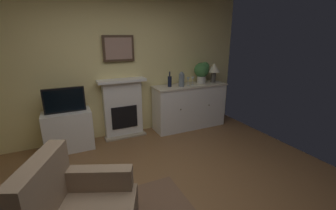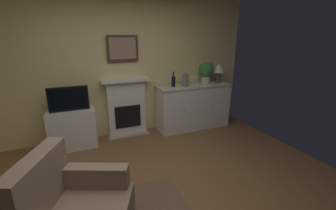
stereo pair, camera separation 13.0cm
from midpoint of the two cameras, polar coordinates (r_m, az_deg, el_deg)
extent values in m
cube|color=brown|center=(2.87, -0.23, -24.57)|extent=(5.20, 4.45, 0.10)
cube|color=#EAD68C|center=(4.27, -11.73, 10.55)|extent=(5.20, 0.06, 2.77)
cube|color=white|center=(4.36, -9.57, -0.83)|extent=(0.70, 0.18, 1.05)
cube|color=tan|center=(4.45, -8.95, -7.45)|extent=(0.77, 0.20, 0.03)
cube|color=black|center=(4.32, -9.19, -2.90)|extent=(0.48, 0.02, 0.42)
cube|color=white|center=(4.19, -9.85, 6.21)|extent=(0.87, 0.27, 0.05)
cube|color=#473323|center=(4.19, -10.47, 13.85)|extent=(0.55, 0.03, 0.45)
cube|color=#9E7A6B|center=(4.18, -10.42, 13.84)|extent=(0.47, 0.01, 0.37)
cube|color=white|center=(4.69, 7.16, -0.55)|extent=(1.48, 0.45, 0.87)
cube|color=beige|center=(4.57, 7.37, 4.84)|extent=(1.51, 0.48, 0.03)
sphere|color=brown|center=(4.33, 4.96, -1.18)|extent=(0.02, 0.02, 0.02)
sphere|color=brown|center=(4.65, 12.11, -0.19)|extent=(0.02, 0.02, 0.02)
cylinder|color=#4C4742|center=(4.85, 13.25, 6.75)|extent=(0.10, 0.10, 0.22)
cone|color=#EFE5C6|center=(4.82, 13.41, 9.08)|extent=(0.26, 0.26, 0.18)
cylinder|color=black|center=(4.36, 2.22, 5.91)|extent=(0.08, 0.08, 0.20)
cylinder|color=black|center=(4.34, 2.24, 7.79)|extent=(0.03, 0.03, 0.09)
cylinder|color=silver|center=(4.49, 6.87, 4.86)|extent=(0.06, 0.06, 0.00)
cylinder|color=silver|center=(4.48, 6.89, 5.46)|extent=(0.01, 0.01, 0.09)
cone|color=silver|center=(4.47, 6.92, 6.46)|extent=(0.07, 0.07, 0.07)
cylinder|color=silver|center=(4.55, 8.03, 4.99)|extent=(0.06, 0.06, 0.00)
cylinder|color=silver|center=(4.54, 8.05, 5.57)|extent=(0.01, 0.01, 0.09)
cone|color=silver|center=(4.53, 8.09, 6.56)|extent=(0.07, 0.07, 0.07)
cylinder|color=slate|center=(4.40, 5.23, 6.21)|extent=(0.11, 0.11, 0.24)
sphere|color=slate|center=(4.38, 5.27, 7.76)|extent=(0.08, 0.08, 0.08)
cube|color=white|center=(4.17, -22.06, -5.56)|extent=(0.75, 0.42, 0.67)
cube|color=black|center=(3.99, -22.91, 1.43)|extent=(0.62, 0.06, 0.40)
cube|color=black|center=(3.96, -22.91, 1.31)|extent=(0.57, 0.01, 0.35)
cylinder|color=beige|center=(4.75, 10.23, 6.22)|extent=(0.18, 0.18, 0.14)
sphere|color=#3D753D|center=(4.72, 10.36, 8.61)|extent=(0.30, 0.30, 0.30)
sphere|color=#3D753D|center=(4.72, 11.22, 9.41)|extent=(0.18, 0.18, 0.18)
cube|color=#8C7259|center=(2.24, -28.41, -17.19)|extent=(0.45, 0.76, 0.50)
cube|color=#8C7259|center=(2.43, -17.09, -16.78)|extent=(0.72, 0.41, 0.22)
camera|label=1|loc=(0.07, -88.71, 0.40)|focal=24.21mm
camera|label=2|loc=(0.07, 91.29, -0.40)|focal=24.21mm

